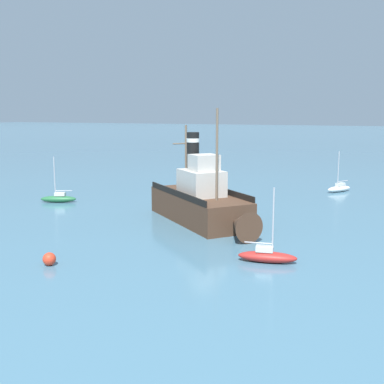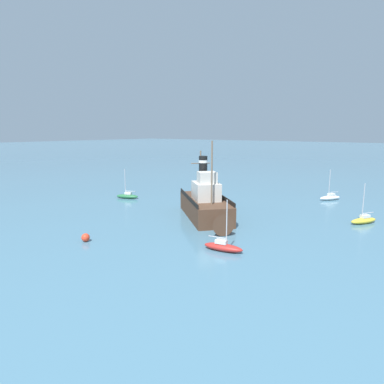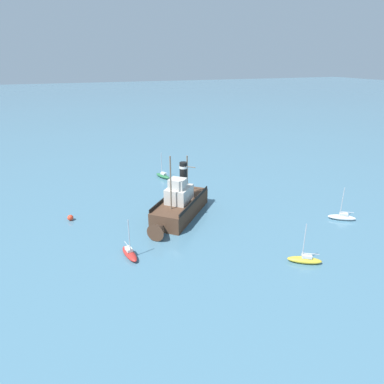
# 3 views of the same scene
# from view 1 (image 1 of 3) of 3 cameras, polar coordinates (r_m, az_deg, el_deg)

# --- Properties ---
(ground_plane) EXTENTS (600.00, 600.00, 0.00)m
(ground_plane) POSITION_cam_1_polar(r_m,az_deg,el_deg) (44.01, 0.65, -3.10)
(ground_plane) COLOR #477289
(old_tugboat) EXTENTS (12.07, 13.03, 9.90)m
(old_tugboat) POSITION_cam_1_polar(r_m,az_deg,el_deg) (42.04, 1.18, -1.16)
(old_tugboat) COLOR #4C3323
(old_tugboat) RESTS_ON ground
(sailboat_white) EXTENTS (3.77, 3.03, 4.90)m
(sailboat_white) POSITION_cam_1_polar(r_m,az_deg,el_deg) (60.94, 17.04, 0.43)
(sailboat_white) COLOR white
(sailboat_white) RESTS_ON ground
(sailboat_red) EXTENTS (1.72, 3.93, 4.90)m
(sailboat_red) POSITION_cam_1_polar(r_m,az_deg,el_deg) (31.68, 8.91, -7.48)
(sailboat_red) COLOR #B22823
(sailboat_red) RESTS_ON ground
(sailboat_green) EXTENTS (2.48, 3.93, 4.90)m
(sailboat_green) POSITION_cam_1_polar(r_m,az_deg,el_deg) (53.48, -15.54, -0.72)
(sailboat_green) COLOR #286B3D
(sailboat_green) RESTS_ON ground
(mooring_buoy) EXTENTS (0.84, 0.84, 0.84)m
(mooring_buoy) POSITION_cam_1_polar(r_m,az_deg,el_deg) (31.98, -16.56, -7.62)
(mooring_buoy) COLOR red
(mooring_buoy) RESTS_ON ground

